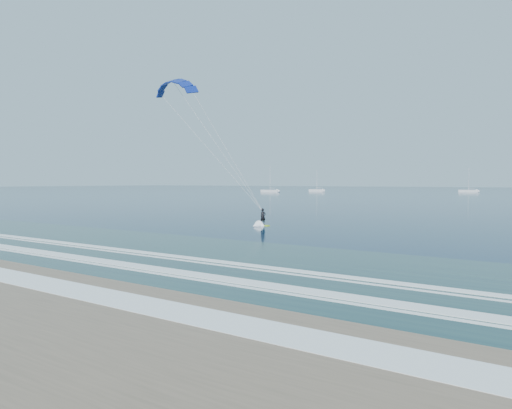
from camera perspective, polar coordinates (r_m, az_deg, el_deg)
The scene contains 5 objects.
ground at distance 27.56m, azimuth -26.61°, elevation -8.26°, with size 900.00×900.00×0.00m, color #072441.
kitesurfer_rig at distance 53.85m, azimuth -4.90°, elevation 7.38°, with size 13.51×7.53×18.23m.
sailboat_0 at distance 222.95m, azimuth 1.77°, elevation 1.72°, with size 9.56×2.40×12.89m.
sailboat_1 at distance 237.98m, azimuth 7.61°, elevation 1.77°, with size 8.09×2.40×11.19m.
sailboat_2 at distance 243.48m, azimuth 25.03°, elevation 1.55°, with size 8.72×2.40×11.75m.
Camera 1 is at (23.46, -13.51, 5.18)m, focal length 32.00 mm.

